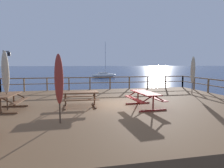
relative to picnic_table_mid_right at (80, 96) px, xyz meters
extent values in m
plane|color=navy|center=(1.93, 0.28, -1.28)|extent=(600.00, 600.00, 0.00)
cube|color=brown|center=(1.93, 0.28, -0.92)|extent=(16.06, 12.52, 0.73)
cube|color=brown|center=(1.93, 6.39, 0.49)|extent=(15.76, 0.09, 0.08)
cube|color=brown|center=(1.93, 6.39, 0.02)|extent=(15.76, 0.07, 0.06)
cube|color=brown|center=(-5.96, 6.39, -0.03)|extent=(0.10, 0.10, 1.05)
cube|color=brown|center=(-4.20, 6.39, -0.03)|extent=(0.10, 0.10, 1.05)
cube|color=brown|center=(-2.45, 6.39, -0.03)|extent=(0.10, 0.10, 1.05)
cube|color=brown|center=(-0.70, 6.39, -0.03)|extent=(0.10, 0.10, 1.05)
cube|color=brown|center=(1.05, 6.39, -0.03)|extent=(0.10, 0.10, 1.05)
cube|color=brown|center=(2.80, 6.39, -0.03)|extent=(0.10, 0.10, 1.05)
cube|color=brown|center=(4.55, 6.39, -0.03)|extent=(0.10, 0.10, 1.05)
cube|color=brown|center=(6.31, 6.39, -0.03)|extent=(0.10, 0.10, 1.05)
cube|color=brown|center=(8.06, 6.39, -0.03)|extent=(0.10, 0.10, 1.05)
cube|color=brown|center=(9.81, 6.39, -0.03)|extent=(0.10, 0.10, 1.05)
cube|color=brown|center=(-5.96, 6.39, -0.03)|extent=(0.10, 0.10, 1.05)
cube|color=brown|center=(9.81, 2.90, -0.03)|extent=(0.10, 0.10, 1.05)
cube|color=brown|center=(9.81, 4.64, -0.03)|extent=(0.10, 0.10, 1.05)
cube|color=brown|center=(9.81, 6.39, -0.03)|extent=(0.10, 0.10, 1.05)
cube|color=brown|center=(0.00, 0.00, 0.18)|extent=(1.85, 0.79, 0.05)
cube|color=brown|center=(-0.01, -0.56, -0.12)|extent=(1.84, 0.31, 0.04)
cube|color=brown|center=(0.01, 0.56, -0.12)|extent=(1.84, 0.31, 0.04)
cube|color=brown|center=(-0.74, 0.01, -0.53)|extent=(0.10, 1.40, 0.06)
cylinder|color=brown|center=(-0.74, 0.01, -0.19)|extent=(0.07, 0.07, 0.74)
cylinder|color=brown|center=(-0.74, -0.27, 0.03)|extent=(0.06, 0.63, 0.37)
cylinder|color=brown|center=(-0.74, 0.29, 0.03)|extent=(0.06, 0.63, 0.37)
cube|color=brown|center=(0.74, -0.01, -0.53)|extent=(0.10, 1.40, 0.06)
cylinder|color=brown|center=(0.74, -0.01, -0.19)|extent=(0.07, 0.07, 0.74)
cylinder|color=brown|center=(0.74, -0.29, 0.03)|extent=(0.06, 0.63, 0.37)
cylinder|color=brown|center=(0.74, 0.27, 0.03)|extent=(0.06, 0.63, 0.37)
cube|color=maroon|center=(3.22, -0.80, 0.18)|extent=(0.92, 2.14, 0.05)
cube|color=maroon|center=(3.78, -0.76, -0.12)|extent=(0.44, 2.10, 0.04)
cube|color=maroon|center=(2.66, -0.85, -0.12)|extent=(0.44, 2.10, 0.04)
cube|color=maroon|center=(3.29, -1.67, -0.53)|extent=(1.40, 0.19, 0.06)
cylinder|color=maroon|center=(3.29, -1.67, -0.19)|extent=(0.07, 0.07, 0.74)
cylinder|color=maroon|center=(3.57, -1.64, 0.03)|extent=(0.63, 0.11, 0.37)
cylinder|color=maroon|center=(3.01, -1.69, 0.03)|extent=(0.63, 0.11, 0.37)
cube|color=maroon|center=(3.15, 0.06, -0.53)|extent=(1.40, 0.19, 0.06)
cylinder|color=maroon|center=(3.15, 0.06, -0.19)|extent=(0.07, 0.07, 0.74)
cylinder|color=maroon|center=(3.43, 0.08, 0.03)|extent=(0.63, 0.11, 0.37)
cylinder|color=maroon|center=(2.88, 0.03, 0.03)|extent=(0.63, 0.11, 0.37)
cube|color=brown|center=(-3.40, -0.13, 0.18)|extent=(0.90, 1.89, 0.05)
cube|color=brown|center=(-2.84, -0.17, -0.12)|extent=(0.42, 1.85, 0.04)
cube|color=brown|center=(-3.45, -0.86, -0.53)|extent=(1.40, 0.19, 0.06)
cylinder|color=brown|center=(-3.45, -0.86, -0.19)|extent=(0.07, 0.07, 0.74)
cylinder|color=brown|center=(-3.17, -0.88, 0.03)|extent=(0.63, 0.11, 0.37)
cube|color=brown|center=(-3.34, 0.61, -0.53)|extent=(1.40, 0.19, 0.06)
cylinder|color=brown|center=(-3.34, 0.61, -0.19)|extent=(0.07, 0.07, 0.74)
cylinder|color=brown|center=(-3.06, 0.59, 0.03)|extent=(0.63, 0.11, 0.37)
cylinder|color=brown|center=(-3.62, 0.63, 0.03)|extent=(0.63, 0.11, 0.37)
cylinder|color=#4C3828|center=(-0.83, -2.68, 0.65)|extent=(0.06, 0.06, 2.41)
ellipsoid|color=#A33328|center=(-0.83, -2.68, 1.08)|extent=(0.32, 0.32, 1.83)
cylinder|color=maroon|center=(-0.83, -2.68, 0.94)|extent=(0.21, 0.21, 0.05)
cone|color=#4C3828|center=(-0.83, -2.68, 1.93)|extent=(0.10, 0.10, 0.14)
cylinder|color=#4C3828|center=(8.20, 2.57, 0.73)|extent=(0.06, 0.06, 2.58)
ellipsoid|color=#CCB793|center=(8.20, 2.57, 1.19)|extent=(0.32, 0.32, 1.96)
cylinder|color=#7A6E58|center=(8.20, 2.57, 1.04)|extent=(0.21, 0.21, 0.05)
cone|color=#4C3828|center=(8.20, 2.57, 2.10)|extent=(0.10, 0.10, 0.14)
cylinder|color=#4C3828|center=(-3.41, -0.14, 0.77)|extent=(0.06, 0.06, 2.65)
ellipsoid|color=#CCB793|center=(-3.41, -0.14, 1.24)|extent=(0.32, 0.32, 2.02)
cylinder|color=#7A6E58|center=(-3.41, -0.14, 1.09)|extent=(0.21, 0.21, 0.05)
cone|color=#4C3828|center=(-3.41, -0.14, 2.17)|extent=(0.10, 0.10, 0.14)
cylinder|color=black|center=(-5.41, 5.84, 1.04)|extent=(0.09, 0.09, 3.20)
cylinder|color=black|center=(-5.17, 5.69, 2.56)|extent=(0.50, 0.33, 0.06)
cube|color=black|center=(-4.93, 5.55, 2.36)|extent=(0.20, 0.20, 0.28)
sphere|color=#F4E08C|center=(-4.93, 5.55, 2.36)|extent=(0.14, 0.14, 0.14)
ellipsoid|color=white|center=(6.32, 31.46, -0.83)|extent=(6.23, 3.36, 0.90)
cube|color=silver|center=(6.03, 31.38, -0.34)|extent=(2.04, 1.57, 0.36)
cylinder|color=silver|center=(6.61, 31.55, 2.94)|extent=(0.10, 0.10, 7.00)
camera|label=1|loc=(-0.30, -9.75, 1.62)|focal=30.35mm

